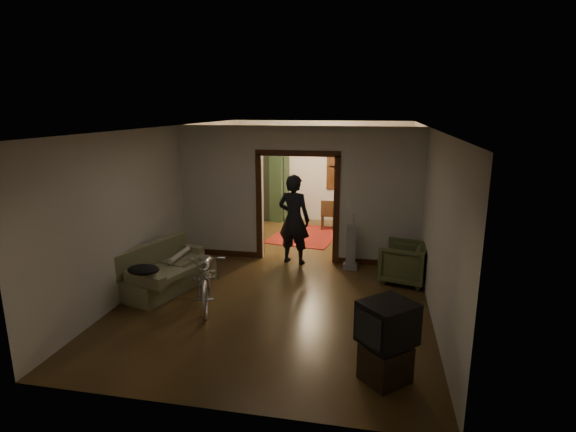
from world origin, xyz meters
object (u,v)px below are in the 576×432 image
(bicycle, at_px, (207,275))
(person, at_px, (294,219))
(armchair, at_px, (404,262))
(sofa, at_px, (168,266))
(desk, at_px, (361,216))
(locker, at_px, (271,187))

(bicycle, distance_m, person, 2.47)
(bicycle, xyz_separation_m, armchair, (3.25, 1.55, -0.10))
(armchair, bearing_deg, sofa, -59.77)
(desk, bearing_deg, person, -127.60)
(bicycle, distance_m, desk, 5.71)
(bicycle, relative_size, armchair, 2.19)
(locker, bearing_deg, armchair, -34.80)
(sofa, distance_m, desk, 5.77)
(bicycle, bearing_deg, locker, 73.46)
(armchair, bearing_deg, locker, -124.70)
(sofa, relative_size, bicycle, 0.98)
(bicycle, distance_m, locker, 5.74)
(sofa, bearing_deg, desk, 73.42)
(locker, height_order, desk, locker)
(bicycle, bearing_deg, armchair, 6.34)
(desk, bearing_deg, locker, 154.32)
(sofa, xyz_separation_m, person, (1.96, 1.76, 0.52))
(armchair, bearing_deg, bicycle, -49.31)
(person, distance_m, desk, 3.33)
(sofa, height_order, locker, locker)
(desk, bearing_deg, bicycle, -128.81)
(sofa, bearing_deg, bicycle, -7.97)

